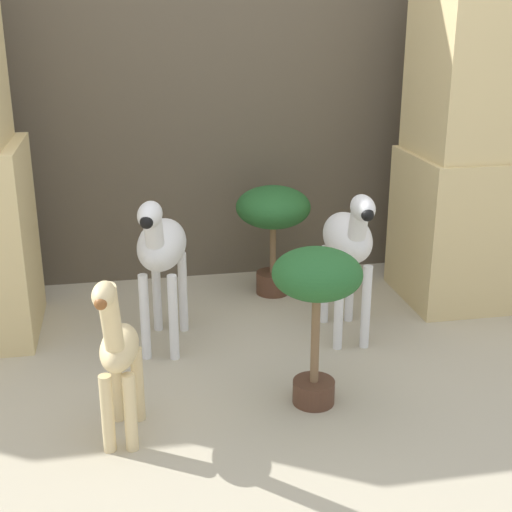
{
  "coord_description": "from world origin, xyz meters",
  "views": [
    {
      "loc": [
        -0.44,
        -1.94,
        1.31
      ],
      "look_at": [
        0.06,
        0.7,
        0.36
      ],
      "focal_mm": 50.0,
      "sensor_mm": 36.0,
      "label": 1
    }
  ],
  "objects_px": {
    "zebra_left": "(161,249)",
    "giraffe_figurine": "(118,354)",
    "zebra_right": "(349,241)",
    "potted_palm_front": "(317,288)",
    "potted_palm_back": "(273,215)"
  },
  "relations": [
    {
      "from": "giraffe_figurine",
      "to": "potted_palm_back",
      "type": "distance_m",
      "value": 1.34
    },
    {
      "from": "zebra_left",
      "to": "giraffe_figurine",
      "type": "distance_m",
      "value": 0.67
    },
    {
      "from": "giraffe_figurine",
      "to": "potted_palm_front",
      "type": "xyz_separation_m",
      "value": [
        0.65,
        0.11,
        0.13
      ]
    },
    {
      "from": "giraffe_figurine",
      "to": "zebra_left",
      "type": "bearing_deg",
      "value": 74.76
    },
    {
      "from": "zebra_right",
      "to": "potted_palm_front",
      "type": "relative_size",
      "value": 1.16
    },
    {
      "from": "zebra_right",
      "to": "potted_palm_back",
      "type": "relative_size",
      "value": 1.25
    },
    {
      "from": "potted_palm_front",
      "to": "potted_palm_back",
      "type": "xyz_separation_m",
      "value": [
        0.07,
        1.01,
        -0.04
      ]
    },
    {
      "from": "zebra_right",
      "to": "zebra_left",
      "type": "bearing_deg",
      "value": 176.33
    },
    {
      "from": "potted_palm_back",
      "to": "giraffe_figurine",
      "type": "bearing_deg",
      "value": -122.84
    },
    {
      "from": "zebra_right",
      "to": "potted_palm_back",
      "type": "bearing_deg",
      "value": 110.48
    },
    {
      "from": "zebra_right",
      "to": "potted_palm_back",
      "type": "xyz_separation_m",
      "value": [
        -0.2,
        0.53,
        -0.03
      ]
    },
    {
      "from": "zebra_left",
      "to": "giraffe_figurine",
      "type": "relative_size",
      "value": 1.1
    },
    {
      "from": "zebra_left",
      "to": "potted_palm_front",
      "type": "bearing_deg",
      "value": -48.14
    },
    {
      "from": "giraffe_figurine",
      "to": "potted_palm_back",
      "type": "xyz_separation_m",
      "value": [
        0.72,
        1.12,
        0.08
      ]
    },
    {
      "from": "zebra_right",
      "to": "potted_palm_front",
      "type": "xyz_separation_m",
      "value": [
        -0.27,
        -0.49,
        0.01
      ]
    }
  ]
}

